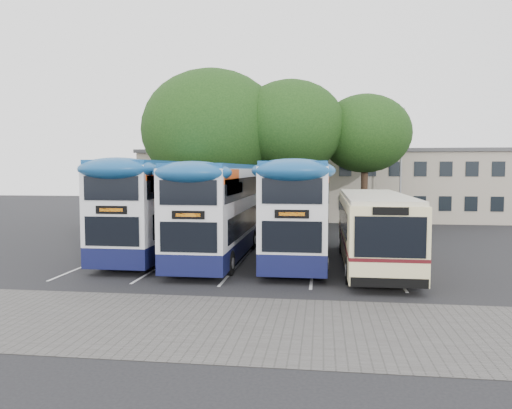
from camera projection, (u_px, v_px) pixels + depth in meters
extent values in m
plane|color=black|center=(317.00, 287.00, 19.03)|extent=(120.00, 120.00, 0.00)
cube|color=#595654|center=(246.00, 325.00, 14.35)|extent=(40.00, 6.00, 0.01)
cube|color=silver|center=(106.00, 257.00, 25.40)|extent=(0.12, 11.00, 0.01)
cube|color=silver|center=(173.00, 259.00, 24.93)|extent=(0.12, 11.00, 0.01)
cube|color=silver|center=(242.00, 261.00, 24.47)|extent=(0.12, 11.00, 0.01)
cube|color=silver|center=(313.00, 262.00, 24.00)|extent=(0.12, 11.00, 0.01)
cube|color=silver|center=(388.00, 264.00, 23.54)|extent=(0.12, 11.00, 0.01)
cube|color=#A89D87|center=(321.00, 185.00, 45.51)|extent=(32.00, 8.00, 6.00)
cube|color=#4C4C4F|center=(321.00, 152.00, 45.29)|extent=(32.40, 8.40, 0.30)
cube|color=black|center=(321.00, 203.00, 41.62)|extent=(30.00, 0.06, 1.20)
cube|color=black|center=(321.00, 169.00, 41.42)|extent=(30.00, 0.06, 1.20)
cylinder|color=gray|center=(401.00, 169.00, 37.68)|extent=(0.14, 0.14, 9.00)
cube|color=gray|center=(402.00, 109.00, 37.36)|extent=(0.12, 0.80, 0.12)
cube|color=gray|center=(403.00, 109.00, 36.97)|extent=(0.25, 0.50, 0.12)
cylinder|color=black|center=(213.00, 193.00, 36.72)|extent=(0.50, 0.50, 5.41)
ellipsoid|color=black|center=(212.00, 130.00, 36.38)|extent=(10.27, 10.27, 8.73)
cylinder|color=black|center=(290.00, 193.00, 35.94)|extent=(0.50, 0.50, 5.52)
ellipsoid|color=black|center=(291.00, 127.00, 35.60)|extent=(7.82, 7.82, 6.65)
cylinder|color=black|center=(364.00, 195.00, 36.52)|extent=(0.50, 0.50, 5.20)
ellipsoid|color=black|center=(365.00, 133.00, 36.21)|extent=(6.69, 6.69, 5.69)
cube|color=#11143E|center=(159.00, 240.00, 26.31)|extent=(2.77, 11.65, 0.89)
cube|color=silver|center=(158.00, 199.00, 26.16)|extent=(2.77, 11.65, 3.44)
cube|color=#164C87|center=(158.00, 165.00, 26.03)|extent=(2.72, 11.41, 0.33)
cube|color=black|center=(160.00, 216.00, 26.56)|extent=(2.81, 10.32, 1.11)
cube|color=black|center=(158.00, 184.00, 26.11)|extent=(2.81, 10.98, 1.00)
cube|color=#FF5A15|center=(160.00, 173.00, 22.09)|extent=(0.02, 3.55, 0.61)
cube|color=black|center=(111.00, 210.00, 20.38)|extent=(1.33, 0.06, 0.33)
cylinder|color=black|center=(157.00, 235.00, 29.84)|extent=(0.33, 1.11, 1.11)
cylinder|color=black|center=(198.00, 236.00, 29.51)|extent=(0.33, 1.11, 1.11)
cylinder|color=black|center=(105.00, 256.00, 22.71)|extent=(0.33, 1.11, 1.11)
cylinder|color=black|center=(158.00, 257.00, 22.38)|extent=(0.33, 1.11, 1.11)
cube|color=#AF0B21|center=(191.00, 183.00, 27.29)|extent=(0.02, 4.44, 0.94)
cube|color=#11143E|center=(219.00, 244.00, 24.84)|extent=(2.69, 11.28, 0.86)
cube|color=silver|center=(219.00, 202.00, 24.69)|extent=(2.69, 11.28, 3.33)
cube|color=#164C87|center=(219.00, 168.00, 24.57)|extent=(2.63, 11.06, 0.32)
cube|color=black|center=(220.00, 220.00, 25.07)|extent=(2.73, 9.99, 1.07)
cube|color=black|center=(219.00, 187.00, 24.64)|extent=(2.73, 10.64, 0.97)
cube|color=#FF5A15|center=(232.00, 176.00, 20.75)|extent=(0.02, 3.44, 0.59)
cube|color=black|center=(188.00, 215.00, 19.09)|extent=(1.29, 0.06, 0.32)
cylinder|color=black|center=(210.00, 239.00, 28.25)|extent=(0.32, 1.07, 1.07)
cylinder|color=black|center=(252.00, 240.00, 27.93)|extent=(0.32, 1.07, 1.07)
cylinder|color=black|center=(173.00, 262.00, 21.35)|extent=(0.32, 1.07, 1.07)
cylinder|color=black|center=(229.00, 263.00, 21.03)|extent=(0.32, 1.07, 1.07)
cube|color=#11143E|center=(299.00, 244.00, 24.79)|extent=(2.74, 11.49, 0.88)
cube|color=silver|center=(299.00, 201.00, 24.64)|extent=(2.74, 11.49, 3.39)
cube|color=#164C87|center=(299.00, 166.00, 24.52)|extent=(2.68, 11.26, 0.33)
cube|color=black|center=(299.00, 219.00, 25.03)|extent=(2.78, 10.18, 1.09)
cube|color=black|center=(299.00, 186.00, 24.59)|extent=(2.78, 10.83, 0.98)
cube|color=#FF5A15|center=(328.00, 175.00, 20.63)|extent=(0.02, 3.50, 0.60)
cube|color=black|center=(292.00, 214.00, 18.94)|extent=(1.31, 0.06, 0.33)
cylinder|color=black|center=(280.00, 239.00, 28.27)|extent=(0.33, 1.09, 1.09)
cylinder|color=black|center=(324.00, 240.00, 27.94)|extent=(0.33, 1.09, 1.09)
cylinder|color=black|center=(265.00, 262.00, 21.24)|extent=(0.33, 1.09, 1.09)
cylinder|color=black|center=(324.00, 263.00, 20.91)|extent=(0.33, 1.09, 1.09)
cube|color=#F6E6A4|center=(374.00, 229.00, 22.95)|extent=(2.79, 11.17, 2.85)
cube|color=beige|center=(374.00, 196.00, 22.84)|extent=(2.68, 10.72, 0.22)
cube|color=black|center=(373.00, 217.00, 23.47)|extent=(2.83, 8.93, 1.01)
cube|color=#501015|center=(374.00, 239.00, 22.98)|extent=(2.82, 11.19, 0.13)
cube|color=black|center=(390.00, 237.00, 17.38)|extent=(2.46, 0.06, 1.45)
cylinder|color=black|center=(350.00, 270.00, 19.45)|extent=(0.34, 1.12, 1.12)
cylinder|color=black|center=(417.00, 272.00, 19.11)|extent=(0.34, 1.12, 1.12)
cylinder|color=black|center=(343.00, 243.00, 26.51)|extent=(0.34, 1.12, 1.12)
cylinder|color=black|center=(391.00, 244.00, 26.18)|extent=(0.34, 1.12, 1.12)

